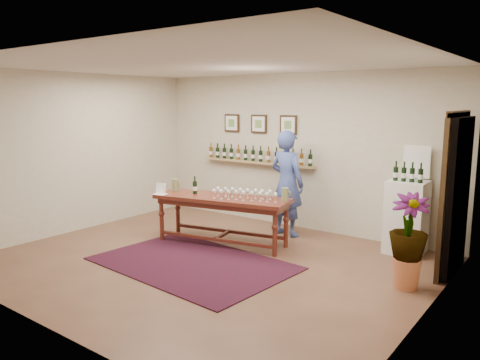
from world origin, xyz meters
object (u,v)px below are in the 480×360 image
Objects in this scene: tasting_table at (222,204)px; potted_plant at (408,241)px; person at (287,183)px; display_pedestal at (407,217)px.

potted_plant is (3.00, -0.07, -0.06)m from tasting_table.
person is at bearing 50.19° from tasting_table.
tasting_table is at bearing 70.25° from person.
potted_plant is at bearing 162.71° from person.
person is at bearing 154.66° from potted_plant.
person is (-2.43, 1.15, 0.31)m from potted_plant.
display_pedestal reaches higher than potted_plant.
tasting_table is 2.87m from display_pedestal.
potted_plant is 2.70m from person.
potted_plant is (0.46, -1.41, 0.04)m from display_pedestal.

